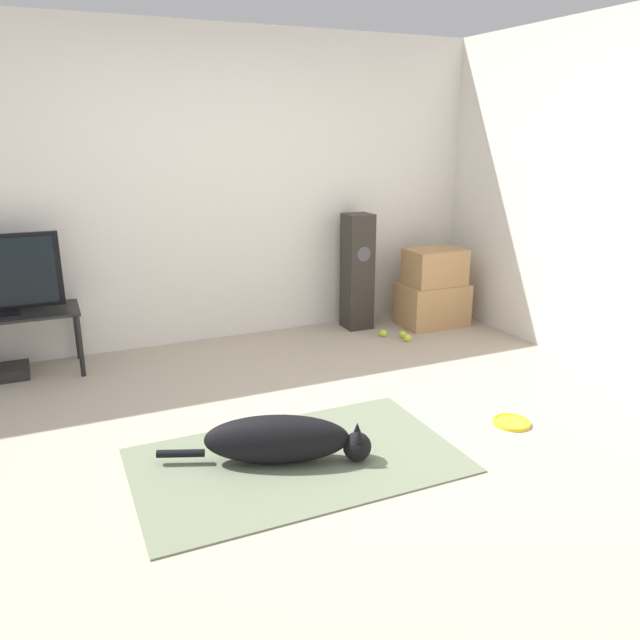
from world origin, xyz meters
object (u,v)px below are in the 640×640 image
dog (282,440)px  tennis_ball_loose_on_carpet (383,333)px  frisbee (512,422)px  tennis_ball_near_speaker (402,334)px  floor_speaker (357,272)px  cardboard_box_lower (432,304)px  cardboard_box_upper (435,267)px  tennis_ball_by_boxes (407,338)px  game_console (3,373)px

dog → tennis_ball_loose_on_carpet: 2.31m
frisbee → tennis_ball_near_speaker: size_ratio=3.46×
floor_speaker → tennis_ball_loose_on_carpet: 0.61m
cardboard_box_lower → cardboard_box_upper: size_ratio=1.17×
tennis_ball_near_speaker → cardboard_box_upper: bearing=26.4°
cardboard_box_lower → tennis_ball_loose_on_carpet: bearing=-167.0°
cardboard_box_upper → tennis_ball_near_speaker: bearing=-153.6°
tennis_ball_by_boxes → tennis_ball_near_speaker: bearing=83.5°
dog → cardboard_box_lower: cardboard_box_lower is taller
frisbee → cardboard_box_upper: (0.71, 1.95, 0.54)m
dog → tennis_ball_loose_on_carpet: (1.58, 1.68, -0.11)m
cardboard_box_lower → floor_speaker: bearing=162.3°
cardboard_box_upper → tennis_ball_by_boxes: (-0.47, -0.33, -0.52)m
tennis_ball_by_boxes → tennis_ball_loose_on_carpet: same height
game_console → tennis_ball_near_speaker: bearing=-7.2°
tennis_ball_loose_on_carpet → dog: bearing=-133.3°
frisbee → tennis_ball_by_boxes: tennis_ball_by_boxes is taller
game_console → frisbee: bearing=-36.1°
floor_speaker → game_console: bearing=-179.0°
dog → game_console: size_ratio=3.09×
frisbee → tennis_ball_by_boxes: size_ratio=3.46×
dog → tennis_ball_loose_on_carpet: bearing=46.7°
tennis_ball_by_boxes → game_console: 3.19m
frisbee → cardboard_box_upper: 2.14m
floor_speaker → tennis_ball_by_boxes: (0.21, -0.55, -0.49)m
game_console → cardboard_box_upper: bearing=-2.8°
cardboard_box_upper → game_console: bearing=177.2°
tennis_ball_by_boxes → tennis_ball_loose_on_carpet: 0.24m
dog → cardboard_box_lower: 2.84m
floor_speaker → tennis_ball_by_boxes: 0.77m
frisbee → cardboard_box_lower: cardboard_box_lower is taller
floor_speaker → tennis_ball_by_boxes: bearing=-69.3°
frisbee → cardboard_box_upper: bearing=69.8°
tennis_ball_by_boxes → tennis_ball_loose_on_carpet: size_ratio=1.00×
cardboard_box_lower → cardboard_box_upper: 0.36m
floor_speaker → tennis_ball_near_speaker: 0.70m
tennis_ball_by_boxes → game_console: game_console is taller
dog → frisbee: (1.46, -0.14, -0.13)m
frisbee → tennis_ball_by_boxes: 1.64m
cardboard_box_lower → tennis_ball_by_boxes: (-0.47, -0.34, -0.16)m
frisbee → floor_speaker: bearing=89.1°
tennis_ball_loose_on_carpet → frisbee: bearing=-93.7°
cardboard_box_lower → tennis_ball_near_speaker: cardboard_box_lower is taller
dog → tennis_ball_near_speaker: size_ratio=16.62×
tennis_ball_by_boxes → tennis_ball_near_speaker: size_ratio=1.00×
frisbee → game_console: game_console is taller
tennis_ball_near_speaker → game_console: 3.19m
dog → cardboard_box_lower: size_ratio=1.83×
tennis_ball_loose_on_carpet → game_console: size_ratio=0.19×
floor_speaker → tennis_ball_loose_on_carpet: floor_speaker is taller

